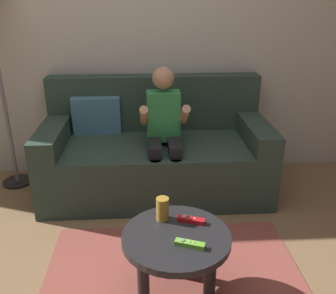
% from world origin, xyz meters
% --- Properties ---
extents(wall_back, '(5.09, 0.05, 2.50)m').
position_xyz_m(wall_back, '(0.00, 1.75, 1.25)').
color(wall_back, beige).
rests_on(wall_back, ground).
extents(couch, '(1.70, 0.80, 0.86)m').
position_xyz_m(couch, '(0.22, 1.36, 0.30)').
color(couch, '#2D4238').
rests_on(couch, ground).
extents(person_seated_on_couch, '(0.34, 0.42, 0.99)m').
position_xyz_m(person_seated_on_couch, '(0.29, 1.17, 0.57)').
color(person_seated_on_couch, black).
rests_on(person_seated_on_couch, ground).
extents(coffee_table, '(0.53, 0.53, 0.38)m').
position_xyz_m(coffee_table, '(0.29, 0.17, 0.31)').
color(coffee_table, '#232326').
rests_on(coffee_table, ground).
extents(game_remote_lime_near_edge, '(0.14, 0.08, 0.03)m').
position_xyz_m(game_remote_lime_near_edge, '(0.34, 0.07, 0.40)').
color(game_remote_lime_near_edge, '#72C638').
rests_on(game_remote_lime_near_edge, coffee_table).
extents(game_remote_red_center, '(0.14, 0.08, 0.03)m').
position_xyz_m(game_remote_red_center, '(0.38, 0.27, 0.40)').
color(game_remote_red_center, red).
rests_on(game_remote_red_center, coffee_table).
extents(soda_can, '(0.07, 0.07, 0.12)m').
position_xyz_m(soda_can, '(0.23, 0.30, 0.45)').
color(soda_can, '#B78C2D').
rests_on(soda_can, coffee_table).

